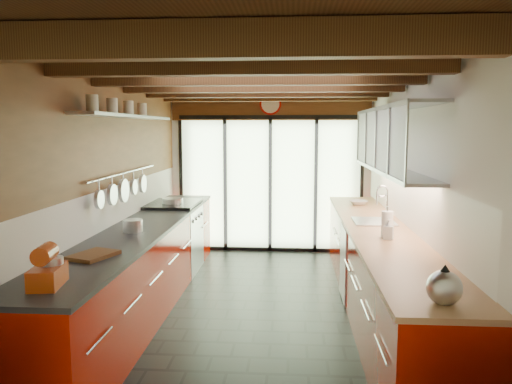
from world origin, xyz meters
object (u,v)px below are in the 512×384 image
at_px(soap_bottle, 389,229).
at_px(kettle, 444,286).
at_px(bowl, 358,203).
at_px(stand_mixer, 48,269).
at_px(paper_towel, 387,225).

bearing_deg(soap_bottle, kettle, -90.00).
xyz_separation_m(soap_bottle, bowl, (0.00, 2.19, -0.07)).
xyz_separation_m(stand_mixer, kettle, (2.54, -0.15, -0.00)).
bearing_deg(bowl, paper_towel, -90.00).
xyz_separation_m(paper_towel, soap_bottle, (-0.00, -0.08, -0.03)).
distance_m(kettle, bowl, 3.95).
bearing_deg(kettle, stand_mixer, 176.58).
bearing_deg(paper_towel, stand_mixer, -146.41).
bearing_deg(bowl, kettle, -90.00).
bearing_deg(soap_bottle, stand_mixer, -147.68).
bearing_deg(bowl, soap_bottle, -90.00).
xyz_separation_m(stand_mixer, soap_bottle, (2.54, 1.61, -0.02)).
relative_size(paper_towel, soap_bottle, 1.55).
distance_m(stand_mixer, kettle, 2.54).
height_order(stand_mixer, soap_bottle, stand_mixer).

